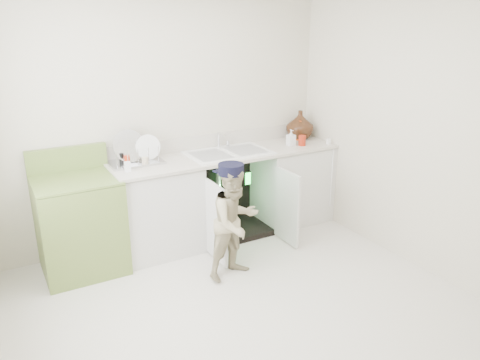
# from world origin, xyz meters

# --- Properties ---
(ground) EXTENTS (3.50, 3.50, 0.00)m
(ground) POSITION_xyz_m (0.00, 0.00, 0.00)
(ground) COLOR beige
(ground) RESTS_ON ground
(room_shell) EXTENTS (6.00, 5.50, 1.26)m
(room_shell) POSITION_xyz_m (0.00, 0.00, 1.25)
(room_shell) COLOR beige
(room_shell) RESTS_ON ground
(counter_run) EXTENTS (2.44, 1.02, 1.22)m
(counter_run) POSITION_xyz_m (0.58, 1.21, 0.47)
(counter_run) COLOR silver
(counter_run) RESTS_ON ground
(avocado_stove) EXTENTS (0.71, 0.65, 1.10)m
(avocado_stove) POSITION_xyz_m (-0.98, 1.18, 0.46)
(avocado_stove) COLOR olive
(avocado_stove) RESTS_ON ground
(repair_worker) EXTENTS (0.72, 0.71, 1.05)m
(repair_worker) POSITION_xyz_m (0.18, 0.40, 0.53)
(repair_worker) COLOR tan
(repair_worker) RESTS_ON ground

